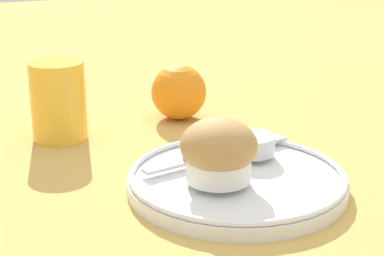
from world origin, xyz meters
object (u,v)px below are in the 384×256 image
object	(u,v)px
butter_knife	(218,153)
orange_fruit	(179,92)
juice_glass	(58,101)
muffin	(219,151)

from	to	relation	value
butter_knife	orange_fruit	bearing A→B (deg)	70.18
orange_fruit	juice_glass	distance (m)	0.17
muffin	juice_glass	bearing A→B (deg)	117.14
butter_knife	orange_fruit	world-z (taller)	orange_fruit
butter_knife	muffin	bearing A→B (deg)	-126.03
orange_fruit	muffin	bearing A→B (deg)	-100.87
muffin	butter_knife	bearing A→B (deg)	67.07
butter_knife	juice_glass	world-z (taller)	juice_glass
juice_glass	muffin	bearing A→B (deg)	-62.86
butter_knife	orange_fruit	distance (m)	0.20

